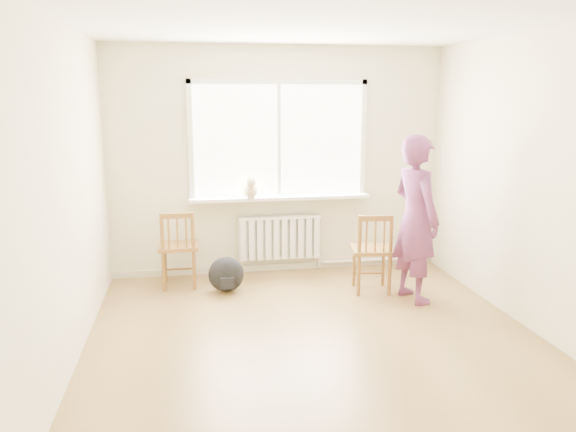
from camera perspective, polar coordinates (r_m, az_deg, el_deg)
name	(u,v)px	position (r m, az deg, el deg)	size (l,w,h in m)	color
floor	(320,347)	(4.96, 3.24, -13.13)	(4.50, 4.50, 0.00)	olive
ceiling	(324,17)	(4.53, 3.67, 19.53)	(4.50, 4.50, 0.00)	white
back_wall	(278,161)	(6.74, -0.99, 5.56)	(4.00, 0.01, 2.70)	beige
window	(279,135)	(6.69, -0.96, 8.20)	(2.12, 0.05, 1.42)	white
windowsill	(280,198)	(6.70, -0.83, 1.89)	(2.15, 0.22, 0.04)	white
radiator	(280,237)	(6.82, -0.84, -2.15)	(1.00, 0.12, 0.55)	white
heating_pipe	(376,260)	(7.24, 8.98, -4.41)	(0.04, 0.04, 1.40)	silver
baseboard	(279,267)	(7.00, -0.93, -5.18)	(4.00, 0.03, 0.08)	beige
chair_left	(179,249)	(6.39, -11.06, -3.32)	(0.44, 0.42, 0.88)	brown
chair_right	(373,253)	(6.17, 8.60, -3.71)	(0.49, 0.47, 0.89)	brown
person	(416,219)	(5.94, 12.85, -0.31)	(0.63, 0.42, 1.74)	#BD3F57
cat	(250,188)	(6.54, -3.84, 2.81)	(0.19, 0.42, 0.28)	beige
backpack	(226,274)	(6.23, -6.30, -5.91)	(0.39, 0.29, 0.39)	black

